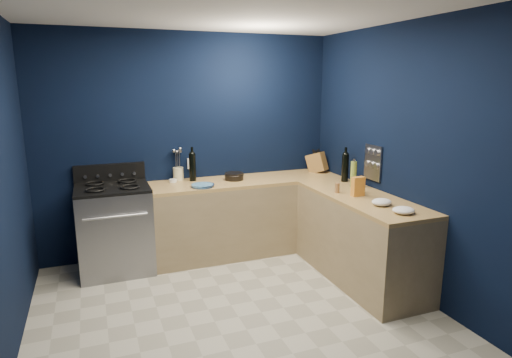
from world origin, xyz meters
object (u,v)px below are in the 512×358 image
gas_range (115,230)px  plate_stack (202,186)px  crouton_bag (358,186)px  knife_block (317,163)px  utensil_crock (178,174)px

gas_range → plate_stack: plate_stack is taller
plate_stack → crouton_bag: crouton_bag is taller
gas_range → knife_block: bearing=2.4°
utensil_crock → plate_stack: bearing=-67.6°
plate_stack → utensil_crock: size_ratio=1.61×
utensil_crock → crouton_bag: (1.56, -1.38, 0.02)m
crouton_bag → utensil_crock: bearing=134.8°
gas_range → crouton_bag: crouton_bag is taller
plate_stack → gas_range: bearing=170.0°
crouton_bag → gas_range: bearing=150.8°
utensil_crock → knife_block: 1.76m
gas_range → crouton_bag: (2.32, -1.11, 0.54)m
gas_range → crouton_bag: 2.63m
gas_range → utensil_crock: (0.76, 0.27, 0.52)m
utensil_crock → crouton_bag: bearing=-41.4°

